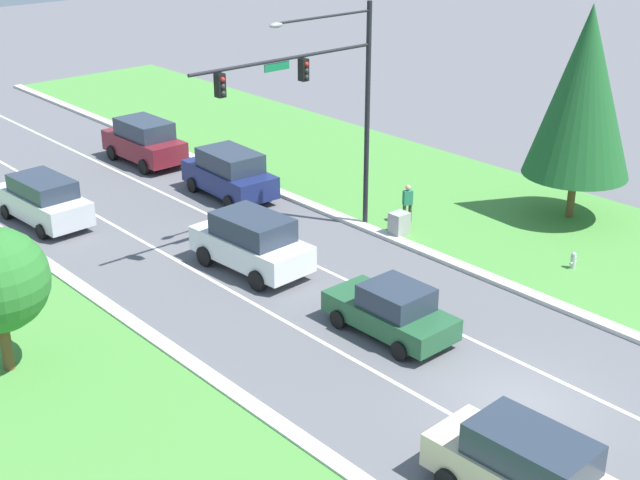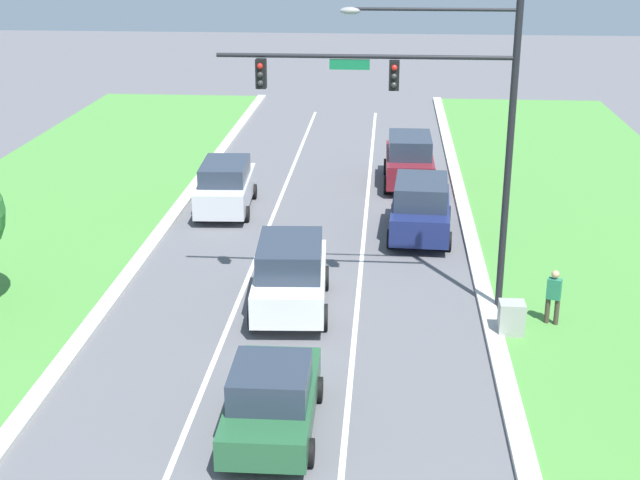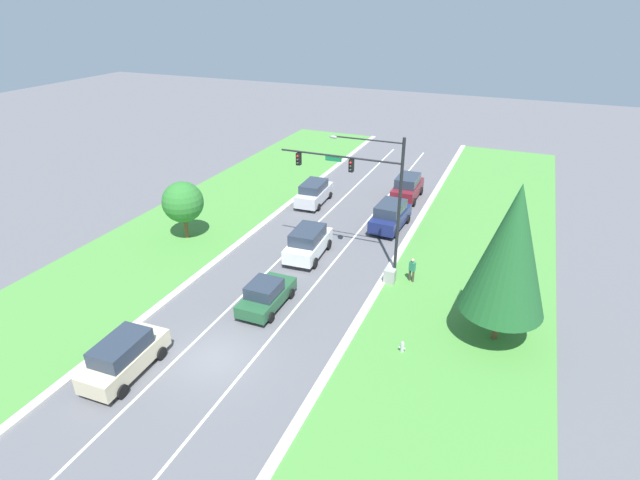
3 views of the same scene
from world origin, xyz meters
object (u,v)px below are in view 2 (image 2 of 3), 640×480
object	(u,v)px
forest_sedan	(272,398)
pedestrian	(553,296)
utility_cabinet	(511,319)
navy_suv	(421,207)
traffic_signal_mast	(431,110)
silver_suv	(226,185)
burgundy_suv	(409,160)
white_suv	(290,274)

from	to	relation	value
forest_sedan	pedestrian	world-z (taller)	forest_sedan
forest_sedan	pedestrian	xyz separation A→B (m)	(7.17, 6.09, 0.10)
utility_cabinet	forest_sedan	bearing A→B (deg)	-137.94
utility_cabinet	navy_suv	bearing A→B (deg)	105.56
traffic_signal_mast	navy_suv	size ratio (longest dim) A/B	1.84
silver_suv	burgundy_suv	size ratio (longest dim) A/B	1.02
traffic_signal_mast	silver_suv	world-z (taller)	traffic_signal_mast
forest_sedan	pedestrian	size ratio (longest dim) A/B	2.57
traffic_signal_mast	navy_suv	xyz separation A→B (m)	(0.09, 6.40, -4.85)
forest_sedan	white_suv	world-z (taller)	white_suv
burgundy_suv	utility_cabinet	size ratio (longest dim) A/B	4.82
burgundy_suv	pedestrian	bearing A→B (deg)	-75.52
traffic_signal_mast	forest_sedan	xyz separation A→B (m)	(-3.58, -7.13, -5.10)
navy_suv	silver_suv	bearing A→B (deg)	164.45
traffic_signal_mast	utility_cabinet	size ratio (longest dim) A/B	8.96
utility_cabinet	burgundy_suv	bearing A→B (deg)	99.84
burgundy_suv	utility_cabinet	bearing A→B (deg)	-80.75
forest_sedan	navy_suv	distance (m)	14.02
traffic_signal_mast	utility_cabinet	distance (m)	6.18
utility_cabinet	pedestrian	bearing A→B (deg)	30.53
white_suv	pedestrian	world-z (taller)	white_suv
navy_suv	white_suv	distance (m)	7.89
pedestrian	burgundy_suv	bearing A→B (deg)	-53.28
navy_suv	silver_suv	size ratio (longest dim) A/B	0.99
forest_sedan	burgundy_suv	distance (m)	20.47
navy_suv	silver_suv	xyz separation A→B (m)	(-7.57, 2.49, -0.07)
navy_suv	white_suv	bearing A→B (deg)	-117.69
white_suv	utility_cabinet	xyz separation A→B (m)	(6.26, -1.36, -0.59)
silver_suv	forest_sedan	bearing A→B (deg)	-79.27
traffic_signal_mast	forest_sedan	bearing A→B (deg)	-116.66
forest_sedan	navy_suv	bearing A→B (deg)	74.31
pedestrian	utility_cabinet	bearing A→B (deg)	52.19
navy_suv	utility_cabinet	size ratio (longest dim) A/B	4.88
white_suv	forest_sedan	bearing A→B (deg)	-90.66
silver_suv	pedestrian	distance (m)	14.88
traffic_signal_mast	silver_suv	bearing A→B (deg)	130.09
forest_sedan	utility_cabinet	distance (m)	8.01
pedestrian	white_suv	bearing A→B (deg)	16.76
burgundy_suv	traffic_signal_mast	bearing A→B (deg)	-89.67
navy_suv	pedestrian	xyz separation A→B (m)	(3.50, -7.45, -0.14)
forest_sedan	white_suv	xyz separation A→B (m)	(-0.32, 6.73, 0.26)
forest_sedan	silver_suv	distance (m)	16.50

